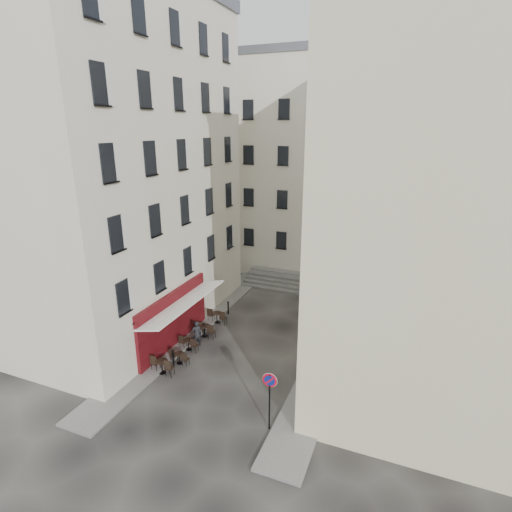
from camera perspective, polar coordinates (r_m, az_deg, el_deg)
The scene contains 18 objects.
ground at distance 22.87m, azimuth -3.14°, elevation -15.81°, with size 90.00×90.00×0.00m, color black.
sidewalk_left at distance 27.73m, azimuth -8.16°, elevation -9.35°, with size 2.00×22.00×0.12m, color slate.
sidewalk_right at distance 24.08m, azimuth 10.08°, elevation -14.02°, with size 2.00×18.00×0.12m, color slate.
building_left at distance 27.60m, azimuth -21.32°, elevation 11.81°, with size 12.20×16.20×20.60m.
building_right at distance 21.05m, azimuth 28.07°, elevation 6.58°, with size 12.20×14.20×18.60m.
building_back at distance 37.46m, azimuth 7.81°, elevation 12.63°, with size 18.20×10.20×18.60m.
cafe_storefront at distance 24.57m, azimuth -11.48°, elevation -8.56°, with size 1.74×7.30×3.50m.
stone_steps at distance 33.21m, azimuth 6.05°, elevation -3.87°, with size 9.00×3.15×0.80m.
bollard_near at distance 23.25m, azimuth -11.75°, elevation -14.04°, with size 0.12×0.12×0.98m.
bollard_mid at distance 25.81m, azimuth -7.44°, elevation -10.35°, with size 0.12×0.12×0.98m.
bollard_far at distance 28.56m, azimuth -4.00°, elevation -7.31°, with size 0.12×0.12×0.98m.
no_parking_sign at distance 17.96m, azimuth 1.95°, elevation -18.64°, with size 0.65×0.11×2.82m.
bistro_table_a at distance 22.79m, azimuth -13.20°, elevation -14.95°, with size 1.39×0.65×0.98m.
bistro_table_b at distance 23.44m, azimuth -10.85°, elevation -13.99°, with size 1.18×0.55×0.83m.
bistro_table_c at distance 24.59m, azimuth -9.57°, elevation -12.21°, with size 1.24×0.58×0.87m.
bistro_table_d at distance 25.82m, azimuth -7.26°, elevation -10.39°, with size 1.40×0.66×0.99m.
bistro_table_e at distance 27.40m, azimuth -5.56°, elevation -8.57°, with size 1.38×0.65×0.97m.
pedestrian at distance 24.80m, azimuth -8.44°, elevation -10.90°, with size 0.59×0.39×1.62m, color black.
Camera 1 is at (8.21, -17.15, 12.72)m, focal length 28.00 mm.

